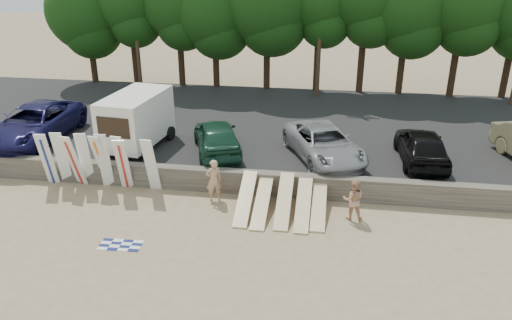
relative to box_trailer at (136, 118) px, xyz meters
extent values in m
plane|color=tan|center=(6.23, -5.68, -2.18)|extent=(120.00, 120.00, 0.00)
cube|color=#6B6356|center=(6.23, -2.68, -1.68)|extent=(44.00, 0.50, 1.00)
cube|color=#282828|center=(6.23, 4.82, -1.83)|extent=(44.00, 14.50, 0.70)
cylinder|color=#382616|center=(-7.77, 11.78, 0.19)|extent=(0.44, 0.44, 3.35)
sphere|color=#1C4B15|center=(-7.77, 11.78, 3.47)|extent=(5.50, 5.50, 5.50)
cylinder|color=#382616|center=(-4.63, 11.85, 0.44)|extent=(0.44, 0.44, 3.85)
sphere|color=#1C4B15|center=(-4.63, 11.85, 4.21)|extent=(4.80, 4.80, 4.80)
cylinder|color=#382616|center=(-1.29, 11.92, 0.42)|extent=(0.44, 0.44, 3.81)
sphere|color=#1C4B15|center=(-1.29, 11.92, 4.14)|extent=(5.00, 5.00, 5.00)
cylinder|color=#382616|center=(1.18, 11.92, 0.31)|extent=(0.44, 0.44, 3.58)
sphere|color=#1C4B15|center=(1.18, 11.92, 3.80)|extent=(5.66, 5.66, 5.66)
cylinder|color=#382616|center=(4.71, 11.92, 0.53)|extent=(0.44, 0.44, 4.03)
cylinder|color=#382616|center=(8.11, 11.92, 0.52)|extent=(0.44, 0.44, 4.01)
cylinder|color=#382616|center=(11.01, 11.92, 0.65)|extent=(0.44, 0.44, 4.26)
cylinder|color=#382616|center=(13.59, 11.92, 0.47)|extent=(0.44, 0.44, 3.90)
sphere|color=#1C4B15|center=(13.59, 11.92, 4.28)|extent=(5.53, 5.53, 5.53)
cylinder|color=#382616|center=(16.83, 11.71, 0.57)|extent=(0.44, 0.44, 4.10)
cylinder|color=#382616|center=(20.12, 11.92, 0.50)|extent=(0.44, 0.44, 3.96)
cylinder|color=#473321|center=(-3.77, 10.32, 3.02)|extent=(0.26, 0.26, 9.00)
cylinder|color=#473321|center=(8.23, 10.32, 3.02)|extent=(0.26, 0.26, 9.00)
cube|color=white|center=(0.00, 0.01, 0.02)|extent=(2.54, 4.36, 2.28)
cube|color=black|center=(-0.24, -2.08, 0.23)|extent=(1.55, 0.22, 0.93)
cylinder|color=black|center=(-1.24, -1.21, -1.14)|extent=(0.28, 0.70, 0.68)
cylinder|color=black|center=(0.93, -1.46, -1.14)|extent=(0.28, 0.70, 0.68)
cylinder|color=black|center=(-0.93, 1.47, -1.14)|extent=(0.28, 0.70, 0.68)
cylinder|color=black|center=(1.24, 1.22, -1.14)|extent=(0.28, 0.70, 0.68)
imported|color=#13113D|center=(-5.46, 0.17, -0.60)|extent=(2.94, 6.34, 1.76)
imported|color=#17402C|center=(3.94, -0.12, -0.67)|extent=(3.43, 5.16, 1.63)
imported|color=gray|center=(8.95, -0.10, -0.73)|extent=(4.45, 5.93, 1.50)
imported|color=black|center=(13.29, 0.15, -0.68)|extent=(2.09, 4.76, 1.60)
cube|color=white|center=(-2.86, -3.31, -0.92)|extent=(0.58, 0.75, 2.53)
cube|color=white|center=(-2.27, -3.12, -0.91)|extent=(0.57, 0.68, 2.55)
cube|color=white|center=(-1.64, -3.28, -0.93)|extent=(0.62, 0.90, 2.50)
cube|color=white|center=(-1.22, -3.08, -0.90)|extent=(0.59, 0.67, 2.56)
cube|color=white|center=(-0.48, -3.06, -0.93)|extent=(0.62, 0.91, 2.50)
cube|color=white|center=(-0.31, -3.13, -0.90)|extent=(0.57, 0.59, 2.57)
cube|color=white|center=(0.46, -3.06, -0.92)|extent=(0.58, 0.78, 2.53)
cube|color=white|center=(0.60, -3.31, -0.94)|extent=(0.63, 0.93, 2.49)
cube|color=white|center=(1.81, -3.25, -0.92)|extent=(0.54, 0.75, 2.53)
cube|color=beige|center=(6.01, -4.27, -1.62)|extent=(0.56, 2.83, 1.12)
cube|color=beige|center=(6.68, -4.34, -1.74)|extent=(0.56, 2.90, 0.89)
cube|color=beige|center=(7.55, -4.27, -1.61)|extent=(0.56, 2.82, 1.15)
cube|color=beige|center=(8.31, -4.32, -1.69)|extent=(0.56, 2.87, 0.99)
cube|color=beige|center=(8.91, -4.09, -1.76)|extent=(0.56, 2.91, 0.85)
imported|color=tan|center=(4.58, -3.56, -1.27)|extent=(0.79, 0.68, 1.82)
imported|color=tan|center=(10.19, -4.28, -1.35)|extent=(0.83, 0.66, 1.66)
cube|color=green|center=(6.64, -3.39, -2.02)|extent=(0.44, 0.38, 0.32)
cube|color=#F2581C|center=(8.69, -3.28, -2.07)|extent=(0.31, 0.26, 0.22)
plane|color=white|center=(2.06, -7.41, -2.18)|extent=(1.56, 1.56, 0.00)
camera|label=1|loc=(9.06, -21.53, 7.55)|focal=35.00mm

